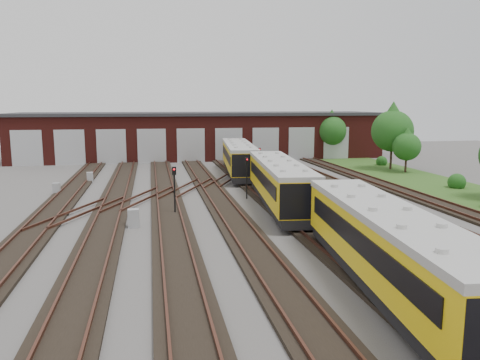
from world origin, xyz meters
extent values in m
plane|color=#4C4946|center=(0.00, 0.00, 0.00)|extent=(120.00, 120.00, 0.00)
cube|color=black|center=(-14.00, 0.00, 0.09)|extent=(2.40, 70.00, 0.18)
cube|color=#522C21|center=(-14.72, 0.00, 0.26)|extent=(0.10, 70.00, 0.15)
cube|color=#522C21|center=(-13.28, 0.00, 0.26)|extent=(0.10, 70.00, 0.15)
cube|color=black|center=(-10.00, 0.00, 0.09)|extent=(2.40, 70.00, 0.18)
cube|color=#522C21|center=(-10.72, 0.00, 0.26)|extent=(0.10, 70.00, 0.15)
cube|color=#522C21|center=(-9.28, 0.00, 0.26)|extent=(0.10, 70.00, 0.15)
cube|color=black|center=(-6.00, 0.00, 0.09)|extent=(2.40, 70.00, 0.18)
cube|color=#522C21|center=(-6.72, 0.00, 0.26)|extent=(0.10, 70.00, 0.15)
cube|color=#522C21|center=(-5.28, 0.00, 0.26)|extent=(0.10, 70.00, 0.15)
cube|color=black|center=(-2.00, 0.00, 0.09)|extent=(2.40, 70.00, 0.18)
cube|color=#522C21|center=(-2.72, 0.00, 0.26)|extent=(0.10, 70.00, 0.15)
cube|color=#522C21|center=(-1.28, 0.00, 0.26)|extent=(0.10, 70.00, 0.15)
cube|color=black|center=(2.00, 0.00, 0.09)|extent=(2.40, 70.00, 0.18)
cube|color=#522C21|center=(1.28, 0.00, 0.26)|extent=(0.10, 70.00, 0.15)
cube|color=#522C21|center=(2.72, 0.00, 0.26)|extent=(0.10, 70.00, 0.15)
cube|color=black|center=(6.00, 0.00, 0.09)|extent=(2.40, 70.00, 0.18)
cube|color=#522C21|center=(5.28, 0.00, 0.26)|extent=(0.10, 70.00, 0.15)
cube|color=#522C21|center=(6.72, 0.00, 0.26)|extent=(0.10, 70.00, 0.15)
cube|color=black|center=(10.00, 0.00, 0.09)|extent=(2.40, 70.00, 0.18)
cube|color=#522C21|center=(9.28, 0.00, 0.26)|extent=(0.10, 70.00, 0.15)
cube|color=#522C21|center=(10.72, 0.00, 0.26)|extent=(0.10, 70.00, 0.15)
cube|color=black|center=(14.00, 0.00, 0.09)|extent=(2.40, 70.00, 0.18)
cube|color=#522C21|center=(13.28, 0.00, 0.26)|extent=(0.10, 70.00, 0.15)
cube|color=#522C21|center=(-8.00, 10.00, 0.26)|extent=(5.40, 9.62, 0.15)
cube|color=#522C21|center=(-4.00, 14.00, 0.26)|extent=(5.40, 9.62, 0.15)
cube|color=#522C21|center=(0.00, 18.00, 0.26)|extent=(5.40, 9.62, 0.15)
cube|color=#522C21|center=(-12.00, 6.00, 0.26)|extent=(5.40, 9.62, 0.15)
cube|color=#522C21|center=(4.00, 22.00, 0.26)|extent=(5.40, 9.62, 0.15)
cube|color=#531814|center=(0.00, 40.00, 3.00)|extent=(50.00, 12.00, 6.00)
cube|color=#2C2C2F|center=(0.00, 40.00, 6.15)|extent=(51.00, 12.50, 0.40)
cube|color=#ABADB0|center=(-22.00, 33.98, 2.20)|extent=(3.60, 0.12, 4.40)
cube|color=#ABADB0|center=(-17.00, 33.98, 2.20)|extent=(3.60, 0.12, 4.40)
cube|color=#ABADB0|center=(-12.00, 33.98, 2.20)|extent=(3.60, 0.12, 4.40)
cube|color=#ABADB0|center=(-7.00, 33.98, 2.20)|extent=(3.60, 0.12, 4.40)
cube|color=#ABADB0|center=(-2.00, 33.98, 2.20)|extent=(3.60, 0.12, 4.40)
cube|color=#ABADB0|center=(3.00, 33.98, 2.20)|extent=(3.60, 0.12, 4.40)
cube|color=#ABADB0|center=(8.00, 33.98, 2.20)|extent=(3.60, 0.12, 4.40)
cube|color=#ABADB0|center=(13.00, 33.98, 2.20)|extent=(3.60, 0.12, 4.40)
cube|color=#ABADB0|center=(18.00, 33.98, 2.20)|extent=(3.60, 0.12, 4.40)
cube|color=#284E1A|center=(19.00, 10.00, 0.03)|extent=(8.00, 55.00, 0.05)
cube|color=black|center=(2.00, -10.42, 0.63)|extent=(3.80, 15.12, 0.60)
cube|color=#E6AC0C|center=(2.00, -10.42, 2.03)|extent=(4.10, 15.15, 2.20)
cube|color=#B1B1AC|center=(2.00, -10.42, 3.27)|extent=(4.20, 15.16, 0.30)
cube|color=black|center=(0.69, -10.29, 2.28)|extent=(1.40, 13.11, 0.85)
cube|color=black|center=(3.31, -10.55, 2.28)|extent=(1.40, 13.11, 0.85)
cube|color=black|center=(2.00, 5.58, 0.63)|extent=(3.80, 15.12, 0.60)
cube|color=#E6AC0C|center=(2.00, 5.58, 2.03)|extent=(4.10, 15.15, 2.20)
cube|color=#B1B1AC|center=(2.00, 5.58, 3.27)|extent=(4.20, 15.16, 0.30)
cube|color=black|center=(0.69, 5.71, 2.28)|extent=(1.40, 13.11, 0.85)
cube|color=black|center=(3.31, 5.45, 2.28)|extent=(1.40, 13.11, 0.85)
cube|color=black|center=(2.00, 21.58, 0.63)|extent=(3.80, 15.12, 0.60)
cube|color=#E6AC0C|center=(2.00, 21.58, 2.03)|extent=(4.10, 15.15, 2.20)
cube|color=#B1B1AC|center=(2.00, 21.58, 3.27)|extent=(4.20, 15.16, 0.30)
cube|color=black|center=(0.69, 21.71, 2.28)|extent=(1.40, 13.11, 0.85)
cube|color=black|center=(3.31, 21.45, 2.28)|extent=(1.40, 13.11, 0.85)
cylinder|color=black|center=(-5.60, 4.85, 1.38)|extent=(0.11, 0.11, 2.77)
cube|color=black|center=(-5.60, 4.85, 3.04)|extent=(0.29, 0.18, 0.55)
sphere|color=red|center=(-5.60, 4.74, 3.16)|extent=(0.13, 0.13, 0.13)
cylinder|color=black|center=(0.33, 9.22, 1.42)|extent=(0.10, 0.10, 2.84)
cube|color=black|center=(0.33, 9.22, 3.09)|extent=(0.27, 0.18, 0.50)
sphere|color=red|center=(0.33, 9.12, 3.19)|extent=(0.12, 0.12, 0.12)
cylinder|color=black|center=(4.07, 20.78, 1.25)|extent=(0.10, 0.10, 2.50)
cube|color=black|center=(4.07, 20.78, 2.74)|extent=(0.27, 0.20, 0.48)
sphere|color=red|center=(4.07, 20.68, 2.84)|extent=(0.12, 0.12, 0.12)
cylinder|color=black|center=(1.05, 5.18, 1.44)|extent=(0.10, 0.10, 2.87)
cube|color=black|center=(1.05, 5.18, 3.13)|extent=(0.28, 0.21, 0.51)
sphere|color=red|center=(1.05, 5.08, 3.23)|extent=(0.12, 0.12, 0.12)
cube|color=#9A9C9F|center=(-15.00, 13.97, 0.50)|extent=(0.60, 0.50, 0.99)
cube|color=#9A9C9F|center=(-13.00, 19.89, 0.50)|extent=(0.65, 0.57, 0.99)
cube|color=#9A9C9F|center=(-8.28, 1.97, 0.57)|extent=(0.69, 0.57, 1.14)
cube|color=#9A9C9F|center=(8.17, 25.32, 0.51)|extent=(0.63, 0.54, 1.02)
cube|color=#9A9C9F|center=(5.19, 13.71, 0.56)|extent=(0.67, 0.56, 1.11)
cylinder|color=#312016|center=(17.50, 34.60, 1.06)|extent=(0.23, 0.23, 2.12)
sphere|color=#174614|center=(17.50, 34.60, 3.89)|extent=(4.12, 4.12, 4.12)
cone|color=#174614|center=(17.50, 34.60, 5.36)|extent=(3.53, 3.53, 2.94)
cylinder|color=#312016|center=(20.55, 20.16, 0.79)|extent=(0.23, 0.23, 1.57)
sphere|color=#174614|center=(20.55, 20.16, 2.88)|extent=(3.06, 3.06, 3.06)
cone|color=#174614|center=(20.55, 20.16, 3.98)|extent=(2.62, 2.62, 2.18)
cylinder|color=#312016|center=(20.18, 22.79, 1.22)|extent=(0.25, 0.25, 2.43)
sphere|color=#174614|center=(20.18, 22.79, 4.46)|extent=(4.73, 4.73, 4.73)
cone|color=#174614|center=(20.18, 22.79, 6.15)|extent=(4.06, 4.06, 3.38)
sphere|color=#174614|center=(19.94, 10.40, 0.79)|extent=(1.57, 1.57, 1.57)
sphere|color=#174614|center=(20.94, 26.39, 0.68)|extent=(1.37, 1.37, 1.37)
camera|label=1|loc=(-7.08, -26.78, 7.51)|focal=35.00mm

